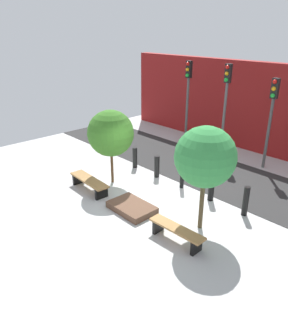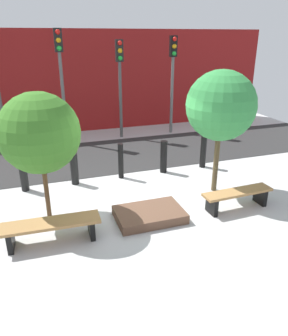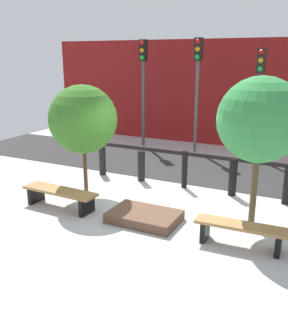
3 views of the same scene
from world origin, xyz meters
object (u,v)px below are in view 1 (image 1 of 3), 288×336
Objects in this scene: tree_behind_right_bench at (205,157)px; bollard_center at (182,175)px; bench_left at (89,182)px; traffic_light_west at (188,88)px; bench_right at (176,232)px; traffic_light_mid_east at (272,108)px; traffic_light_mid_west at (226,94)px; bollard_right at (211,187)px; bollard_far_left at (135,157)px; planter_bed at (132,207)px; tree_behind_left_bench at (111,133)px; bollard_far_right at (246,201)px; bollard_left at (157,166)px.

bollard_center is at bearing 143.07° from tree_behind_right_bench.
bench_left is at bearing -128.73° from bollard_center.
traffic_light_west is (-5.33, 5.53, 0.53)m from tree_behind_right_bench.
bench_right is 7.01m from traffic_light_mid_east.
bench_left is at bearing -98.88° from traffic_light_mid_west.
traffic_light_mid_west is at bearing 121.08° from bollard_right.
traffic_light_west is (-0.62, 3.95, 2.32)m from bollard_far_left.
traffic_light_mid_east is at bearing -0.01° from traffic_light_west.
bollard_far_left is 0.91× the size of bollard_right.
planter_bed is at bearing -158.19° from tree_behind_right_bench.
bollard_far_left reaches higher than planter_bed.
bench_left is at bearing -115.82° from traffic_light_mid_east.
traffic_light_mid_east is (2.15, -0.00, -0.23)m from traffic_light_mid_west.
tree_behind_right_bench is (-0.00, 1.04, 1.90)m from bench_right.
tree_behind_right_bench reaches higher than tree_behind_left_bench.
bollard_center is 1.03× the size of bollard_far_right.
tree_behind_right_bench reaches higher than bench_left.
tree_behind_left_bench is at bearing -143.07° from bollard_center.
tree_behind_left_bench is at bearing 92.25° from bench_left.
bollard_center reaches higher than bollard_left.
traffic_light_mid_east reaches higher than tree_behind_left_bench.
bollard_left is 0.91× the size of bollard_right.
bollard_left reaches higher than bench_left.
traffic_light_mid_east reaches higher than bollard_far_left.
traffic_light_mid_east is at bearing 74.75° from bollard_center.
bollard_far_right is at bearing 18.54° from tree_behind_left_bench.
bench_left is 2.74m from bollard_left.
bollard_right reaches higher than bollard_left.
tree_behind_left_bench is at bearing 163.84° from bench_right.
planter_bed is 0.53× the size of tree_behind_left_bench.
bench_right is 2.12m from planter_bed.
bollard_far_left is at bearing 180.00° from bollard_right.
bollard_far_right is at bearing 76.84° from bench_right.
traffic_light_mid_west reaches higher than traffic_light_mid_east.
traffic_light_west reaches higher than bollard_far_left.
planter_bed is 2.91m from tree_behind_left_bench.
traffic_light_west is at bearing 98.93° from bollard_far_left.
traffic_light_west is (-5.84, 3.95, 2.27)m from bollard_far_right.
bollard_far_left is at bearing -133.02° from traffic_light_mid_east.
tree_behind_right_bench is at bearing -60.11° from traffic_light_mid_west.
bollard_far_right is at bearing 0.00° from bollard_far_left.
bollard_far_right is 7.40m from traffic_light_west.
tree_behind_right_bench is 3.04× the size of bollard_center.
traffic_light_mid_west is at bearing 179.98° from traffic_light_mid_east.
bollard_left is 1.31m from bollard_center.
bollard_right reaches higher than planter_bed.
traffic_light_west is at bearing 116.88° from planter_bed.
tree_behind_right_bench is 2.40m from bollard_far_right.
tree_behind_left_bench is at bearing -155.11° from bollard_right.
traffic_light_mid_east is (3.68, 3.95, 2.11)m from bollard_far_left.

